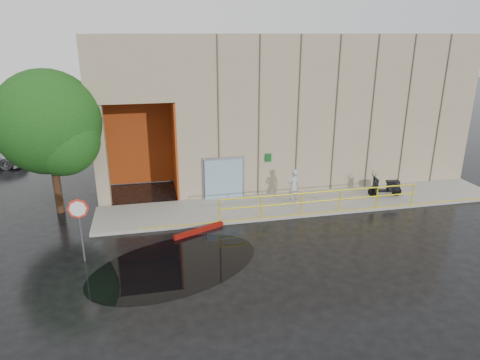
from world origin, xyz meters
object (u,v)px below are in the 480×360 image
object	(u,v)px
person	(293,187)
tree_near	(51,127)
red_curb	(199,231)
scooter	(386,182)
stop_sign	(79,216)

from	to	relation	value
person	tree_near	size ratio (longest dim) A/B	0.27
red_curb	tree_near	distance (m)	8.00
scooter	stop_sign	distance (m)	14.65
stop_sign	red_curb	world-z (taller)	stop_sign
person	scooter	bearing A→B (deg)	158.58
stop_sign	red_curb	bearing A→B (deg)	40.95
person	stop_sign	distance (m)	9.91
tree_near	red_curb	bearing A→B (deg)	-30.17
scooter	tree_near	xyz separation A→B (m)	(-15.75, 1.60, 3.22)
red_curb	tree_near	bearing A→B (deg)	149.83
red_curb	scooter	bearing A→B (deg)	10.85
scooter	tree_near	bearing A→B (deg)	-176.38
tree_near	person	bearing A→B (deg)	-8.44
stop_sign	tree_near	distance (m)	5.70
person	red_curb	size ratio (longest dim) A/B	0.74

